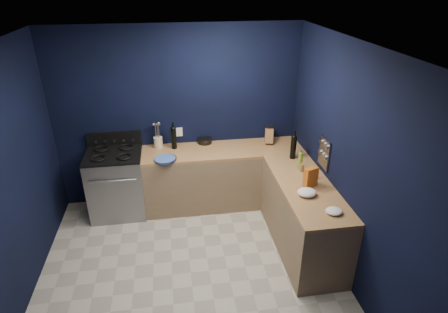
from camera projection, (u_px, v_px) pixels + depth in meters
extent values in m
cube|color=#B5AF9E|center=(191.00, 273.00, 4.39)|extent=(3.50, 3.50, 0.02)
cube|color=silver|center=(179.00, 46.00, 3.22)|extent=(3.50, 3.50, 0.02)
cube|color=black|center=(178.00, 117.00, 5.36)|extent=(3.50, 0.02, 2.60)
cube|color=black|center=(348.00, 165.00, 4.04)|extent=(0.02, 3.50, 2.60)
cube|color=black|center=(2.00, 191.00, 3.56)|extent=(0.02, 3.50, 2.60)
cube|color=#83684A|center=(223.00, 178.00, 5.54)|extent=(2.30, 0.63, 0.86)
cube|color=brown|center=(223.00, 150.00, 5.34)|extent=(2.30, 0.63, 0.04)
cube|color=#83684A|center=(303.00, 218.00, 4.64)|extent=(0.63, 1.67, 0.86)
cube|color=brown|center=(306.00, 187.00, 4.44)|extent=(0.63, 1.67, 0.04)
cube|color=gray|center=(117.00, 184.00, 5.31)|extent=(0.76, 0.66, 0.92)
cube|color=black|center=(115.00, 197.00, 5.03)|extent=(0.59, 0.02, 0.42)
cube|color=black|center=(113.00, 155.00, 5.10)|extent=(0.76, 0.66, 0.03)
cube|color=black|center=(114.00, 139.00, 5.31)|extent=(0.76, 0.06, 0.20)
cube|color=gray|center=(324.00, 153.00, 4.58)|extent=(0.02, 0.28, 0.38)
cube|color=white|center=(179.00, 132.00, 5.44)|extent=(0.09, 0.02, 0.13)
cylinder|color=#3850B0|center=(165.00, 159.00, 5.00)|extent=(0.31, 0.31, 0.04)
cylinder|color=white|center=(160.00, 145.00, 5.40)|extent=(0.10, 0.10, 0.03)
cylinder|color=beige|center=(158.00, 142.00, 5.36)|extent=(0.17, 0.17, 0.16)
cylinder|color=black|center=(174.00, 138.00, 5.29)|extent=(0.09, 0.09, 0.31)
cylinder|color=black|center=(205.00, 140.00, 5.51)|extent=(0.21, 0.21, 0.08)
cube|color=brown|center=(269.00, 136.00, 5.50)|extent=(0.18, 0.27, 0.27)
cylinder|color=black|center=(293.00, 147.00, 5.01)|extent=(0.09, 0.09, 0.32)
cylinder|color=#76A22A|center=(300.00, 161.00, 4.74)|extent=(0.06, 0.06, 0.24)
cylinder|color=olive|center=(302.00, 168.00, 4.72)|extent=(0.06, 0.06, 0.10)
cylinder|color=olive|center=(315.00, 175.00, 4.57)|extent=(0.05, 0.05, 0.08)
cube|color=#A61B21|center=(311.00, 177.00, 4.37)|extent=(0.18, 0.13, 0.24)
ellipsoid|color=white|center=(307.00, 192.00, 4.21)|extent=(0.22, 0.19, 0.08)
ellipsoid|color=white|center=(334.00, 211.00, 3.91)|extent=(0.22, 0.21, 0.05)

